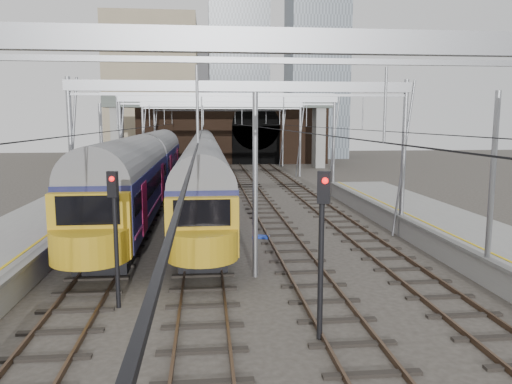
{
  "coord_description": "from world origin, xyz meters",
  "views": [
    {
      "loc": [
        -1.85,
        -16.49,
        5.98
      ],
      "look_at": [
        0.66,
        8.21,
        2.4
      ],
      "focal_mm": 35.0,
      "sensor_mm": 36.0,
      "label": 1
    }
  ],
  "objects": [
    {
      "name": "equip_cover_a",
      "position": [
        -1.49,
        3.65,
        0.05
      ],
      "size": [
        0.96,
        0.83,
        0.09
      ],
      "primitive_type": "cube",
      "rotation": [
        0.0,
        0.0,
        0.38
      ],
      "color": "#1836B5",
      "rests_on": "ground"
    },
    {
      "name": "ground",
      "position": [
        0.0,
        0.0,
        0.0
      ],
      "size": [
        160.0,
        160.0,
        0.0
      ],
      "primitive_type": "plane",
      "color": "#38332D",
      "rests_on": "ground"
    },
    {
      "name": "train_main",
      "position": [
        -2.0,
        33.01,
        2.46
      ],
      "size": [
        2.76,
        63.76,
        4.76
      ],
      "color": "black",
      "rests_on": "ground"
    },
    {
      "name": "retaining_wall",
      "position": [
        1.4,
        51.93,
        4.33
      ],
      "size": [
        28.0,
        2.75,
        9.0
      ],
      "color": "#322016",
      "rests_on": "ground"
    },
    {
      "name": "overbridge",
      "position": [
        0.0,
        46.0,
        7.27
      ],
      "size": [
        28.0,
        3.0,
        9.25
      ],
      "color": "gray",
      "rests_on": "ground"
    },
    {
      "name": "overhead_line",
      "position": [
        0.0,
        21.49,
        6.57
      ],
      "size": [
        16.8,
        80.0,
        8.0
      ],
      "color": "gray",
      "rests_on": "ground"
    },
    {
      "name": "train_second",
      "position": [
        -6.0,
        18.52,
        2.59
      ],
      "size": [
        2.98,
        34.41,
        5.06
      ],
      "color": "black",
      "rests_on": "ground"
    },
    {
      "name": "equip_cover_b",
      "position": [
        -0.86,
        12.24,
        0.04
      ],
      "size": [
        0.82,
        0.64,
        0.09
      ],
      "primitive_type": "cube",
      "rotation": [
        0.0,
        0.0,
        -0.18
      ],
      "color": "#1836B5",
      "rests_on": "ground"
    },
    {
      "name": "equip_cover_c",
      "position": [
        0.94,
        8.36,
        0.05
      ],
      "size": [
        0.94,
        0.8,
        0.09
      ],
      "primitive_type": "cube",
      "rotation": [
        0.0,
        0.0,
        -0.33
      ],
      "color": "#1836B5",
      "rests_on": "ground"
    },
    {
      "name": "tracks",
      "position": [
        0.0,
        15.0,
        0.02
      ],
      "size": [
        14.4,
        80.0,
        0.22
      ],
      "color": "#4C3828",
      "rests_on": "ground"
    },
    {
      "name": "signal_near_centre",
      "position": [
        1.21,
        -3.76,
        2.96
      ],
      "size": [
        0.37,
        0.46,
        4.67
      ],
      "rotation": [
        0.0,
        0.0,
        -0.38
      ],
      "color": "black",
      "rests_on": "ground"
    },
    {
      "name": "signal_near_left",
      "position": [
        -4.7,
        -0.82,
        2.83
      ],
      "size": [
        0.35,
        0.45,
        4.43
      ],
      "rotation": [
        0.0,
        0.0,
        -0.3
      ],
      "color": "black",
      "rests_on": "ground"
    },
    {
      "name": "city_skyline",
      "position": [
        2.73,
        70.48,
        17.09
      ],
      "size": [
        37.5,
        27.5,
        60.0
      ],
      "color": "tan",
      "rests_on": "ground"
    }
  ]
}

